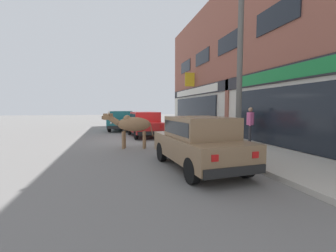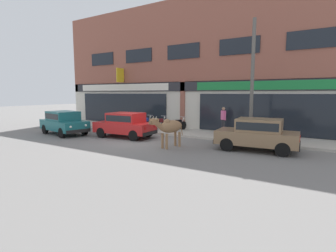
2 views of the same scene
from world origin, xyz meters
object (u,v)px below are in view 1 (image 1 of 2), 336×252
Objects in this scene: car_1 at (122,120)px; motorcycle_1 at (191,125)px; utility_pole at (240,61)px; car_2 at (145,123)px; motorcycle_3 at (208,129)px; cow at (132,125)px; car_0 at (199,140)px; motorcycle_2 at (198,127)px; pedestrian at (250,121)px; motorcycle_0 at (184,124)px.

car_1 reaches higher than motorcycle_1.
utility_pole is at bearing -8.18° from motorcycle_1.
car_2 is 2.06× the size of motorcycle_3.
cow is 4.01m from car_0.
motorcycle_1 and motorcycle_2 have the same top height.
utility_pole reaches higher than car_0.
utility_pole is at bearing 17.35° from car_1.
pedestrian is 0.26× the size of utility_pole.
car_2 reaches higher than motorcycle_3.
motorcycle_0 is (1.57, 4.47, -0.30)m from car_1.
car_2 is (-3.74, 1.08, -0.19)m from cow.
cow is at bearing -97.97° from pedestrian.
utility_pole reaches higher than car_2.
car_0 is (3.69, 1.56, -0.19)m from cow.
motorcycle_1 is (2.95, 4.47, -0.30)m from car_1.
motorcycle_0 is 9.60m from utility_pole.
car_1 is 6.16m from motorcycle_2.
utility_pole is (5.10, -1.21, 2.69)m from motorcycle_3.
cow is 0.57× the size of car_0.
motorcycle_0 is at bearing 144.94° from cow.
car_2 is 3.32m from motorcycle_2.
car_0 is at bearing -21.21° from motorcycle_2.
motorcycle_1 is 2.68m from motorcycle_3.
car_1 is 2.37× the size of pedestrian.
motorcycle_1 is 5.67m from pedestrian.
car_0 is 2.05× the size of motorcycle_1.
cow is 1.18× the size of motorcycle_3.
car_1 is 5.36m from motorcycle_1.
car_1 is 2.09× the size of motorcycle_1.
car_1 is (-11.49, -1.66, 0.00)m from car_0.
motorcycle_3 is at bearing 1.94° from motorcycle_1.
motorcycle_0 is 1.37m from motorcycle_1.
car_2 is at bearing -176.26° from car_0.
car_1 reaches higher than motorcycle_2.
pedestrian is at bearing 82.03° from cow.
motorcycle_1 is at bearing -171.70° from pedestrian.
cow reaches higher than motorcycle_1.
cow is 4.90m from utility_pole.
pedestrian is (4.47, 4.11, 0.30)m from car_2.
car_0 is 0.98× the size of car_1.
motorcycle_2 is at bearing 0.55° from motorcycle_1.
pedestrian reaches higher than car_0.
motorcycle_1 is 8.31m from utility_pole.
motorcycle_1 is (-8.54, 2.81, -0.30)m from car_0.
car_0 is at bearing 22.95° from cow.
pedestrian reaches higher than motorcycle_1.
cow is 1.17× the size of motorcycle_0.
motorcycle_2 is (2.64, 0.01, 0.00)m from motorcycle_0.
car_2 is at bearing 16.12° from car_1.
car_2 is at bearing -52.96° from motorcycle_0.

